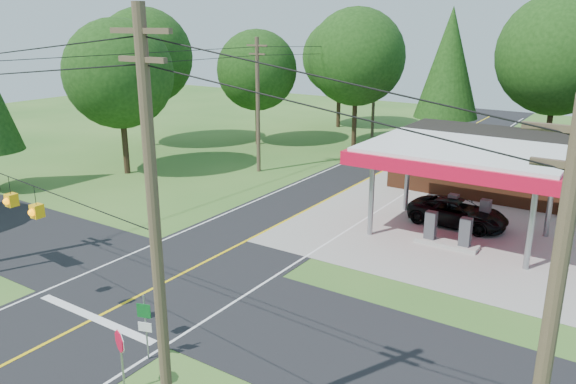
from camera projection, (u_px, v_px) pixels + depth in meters
The scene contains 15 objects.
ground at pixel (162, 284), 24.70m from camera, with size 120.00×120.00×0.00m, color #316323.
main_highway at pixel (162, 284), 24.69m from camera, with size 8.00×120.00×0.02m, color black.
cross_road at pixel (162, 284), 24.69m from camera, with size 70.00×7.00×0.02m, color black.
lane_center_yellow at pixel (162, 284), 24.69m from camera, with size 0.15×110.00×0.00m, color yellow.
gas_canopy at pixel (464, 159), 29.05m from camera, with size 10.60×7.40×4.88m.
convenience_store at pixel (522, 166), 37.16m from camera, with size 16.40×7.55×3.80m.
utility_pole_near_right at pixel (156, 245), 13.41m from camera, with size 1.80×0.30×11.50m.
utility_pole_far_left at pixel (258, 104), 41.75m from camera, with size 1.80×0.30×10.00m.
utility_pole_right_b at pixel (546, 355), 10.33m from camera, with size 1.80×0.30×10.00m.
utility_pole_north at pixel (374, 89), 54.64m from camera, with size 0.30×0.30×9.50m.
treeline_backdrop at pixel (402, 72), 41.20m from camera, with size 70.27×51.59×13.30m.
suv_car at pixel (458, 213), 31.54m from camera, with size 5.44×5.44×1.51m, color black.
sedan_car at pixel (572, 199), 34.08m from camera, with size 4.39×4.39×1.49m, color silver.
octagonal_stop_sign at pixel (120, 346), 17.05m from camera, with size 0.72×0.33×2.19m.
route_sign_post at pixel (145, 322), 18.77m from camera, with size 0.48×0.18×2.43m.
Camera 1 is at (17.02, -15.63, 11.10)m, focal length 35.00 mm.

